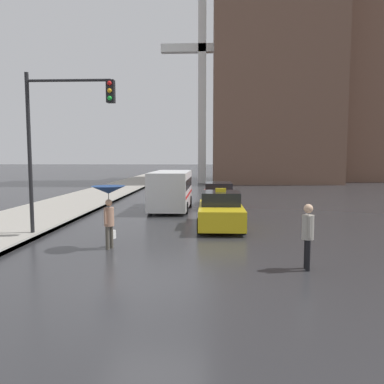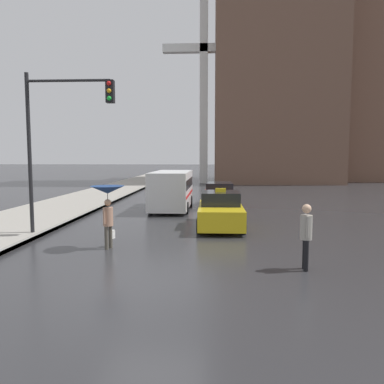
{
  "view_description": "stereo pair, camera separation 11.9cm",
  "coord_description": "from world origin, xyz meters",
  "px_view_note": "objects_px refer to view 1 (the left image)",
  "views": [
    {
      "loc": [
        1.28,
        -8.47,
        2.94
      ],
      "look_at": [
        0.54,
        8.18,
        1.4
      ],
      "focal_mm": 35.0,
      "sensor_mm": 36.0,
      "label": 1
    },
    {
      "loc": [
        1.39,
        -8.47,
        2.94
      ],
      "look_at": [
        0.54,
        8.18,
        1.4
      ],
      "focal_mm": 35.0,
      "sensor_mm": 36.0,
      "label": 2
    }
  ],
  "objects_px": {
    "sedan_red": "(219,196)",
    "traffic_light": "(62,125)",
    "pedestrian_man": "(308,231)",
    "ambulance_van": "(171,188)",
    "monument_cross": "(202,78)",
    "taxi": "(221,211)",
    "pedestrian_with_umbrella": "(109,198)"
  },
  "relations": [
    {
      "from": "taxi",
      "to": "sedan_red",
      "type": "bearing_deg",
      "value": -90.81
    },
    {
      "from": "pedestrian_with_umbrella",
      "to": "traffic_light",
      "type": "relative_size",
      "value": 0.34
    },
    {
      "from": "pedestrian_with_umbrella",
      "to": "traffic_light",
      "type": "bearing_deg",
      "value": 71.05
    },
    {
      "from": "taxi",
      "to": "sedan_red",
      "type": "distance_m",
      "value": 6.73
    },
    {
      "from": "ambulance_van",
      "to": "traffic_light",
      "type": "xyz_separation_m",
      "value": [
        -3.23,
        -7.47,
        2.93
      ]
    },
    {
      "from": "taxi",
      "to": "ambulance_van",
      "type": "relative_size",
      "value": 0.78
    },
    {
      "from": "traffic_light",
      "to": "pedestrian_with_umbrella",
      "type": "bearing_deg",
      "value": -39.31
    },
    {
      "from": "pedestrian_man",
      "to": "monument_cross",
      "type": "height_order",
      "value": "monument_cross"
    },
    {
      "from": "pedestrian_man",
      "to": "ambulance_van",
      "type": "bearing_deg",
      "value": -153.68
    },
    {
      "from": "ambulance_van",
      "to": "pedestrian_man",
      "type": "xyz_separation_m",
      "value": [
        4.69,
        -11.23,
        -0.17
      ]
    },
    {
      "from": "pedestrian_with_umbrella",
      "to": "ambulance_van",
      "type": "bearing_deg",
      "value": 13.66
    },
    {
      "from": "monument_cross",
      "to": "traffic_light",
      "type": "bearing_deg",
      "value": -98.69
    },
    {
      "from": "taxi",
      "to": "pedestrian_man",
      "type": "relative_size",
      "value": 2.43
    },
    {
      "from": "pedestrian_man",
      "to": "traffic_light",
      "type": "distance_m",
      "value": 9.3
    },
    {
      "from": "sedan_red",
      "to": "ambulance_van",
      "type": "relative_size",
      "value": 0.87
    },
    {
      "from": "traffic_light",
      "to": "monument_cross",
      "type": "distance_m",
      "value": 31.2
    },
    {
      "from": "monument_cross",
      "to": "taxi",
      "type": "bearing_deg",
      "value": -87.34
    },
    {
      "from": "pedestrian_with_umbrella",
      "to": "pedestrian_man",
      "type": "height_order",
      "value": "pedestrian_with_umbrella"
    },
    {
      "from": "sedan_red",
      "to": "traffic_light",
      "type": "relative_size",
      "value": 0.78
    },
    {
      "from": "traffic_light",
      "to": "ambulance_van",
      "type": "bearing_deg",
      "value": 66.62
    },
    {
      "from": "ambulance_van",
      "to": "monument_cross",
      "type": "distance_m",
      "value": 24.87
    },
    {
      "from": "sedan_red",
      "to": "traffic_light",
      "type": "bearing_deg",
      "value": 56.37
    },
    {
      "from": "taxi",
      "to": "ambulance_van",
      "type": "xyz_separation_m",
      "value": [
        -2.62,
        5.27,
        0.51
      ]
    },
    {
      "from": "taxi",
      "to": "pedestrian_with_umbrella",
      "type": "distance_m",
      "value": 5.51
    },
    {
      "from": "pedestrian_man",
      "to": "traffic_light",
      "type": "xyz_separation_m",
      "value": [
        -7.92,
        3.76,
        3.1
      ]
    },
    {
      "from": "sedan_red",
      "to": "monument_cross",
      "type": "height_order",
      "value": "monument_cross"
    },
    {
      "from": "pedestrian_with_umbrella",
      "to": "sedan_red",
      "type": "bearing_deg",
      "value": 0.8
    },
    {
      "from": "taxi",
      "to": "pedestrian_man",
      "type": "distance_m",
      "value": 6.33
    },
    {
      "from": "pedestrian_with_umbrella",
      "to": "traffic_light",
      "type": "height_order",
      "value": "traffic_light"
    },
    {
      "from": "taxi",
      "to": "monument_cross",
      "type": "height_order",
      "value": "monument_cross"
    },
    {
      "from": "ambulance_van",
      "to": "pedestrian_man",
      "type": "relative_size",
      "value": 3.1
    },
    {
      "from": "ambulance_van",
      "to": "traffic_light",
      "type": "height_order",
      "value": "traffic_light"
    }
  ]
}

